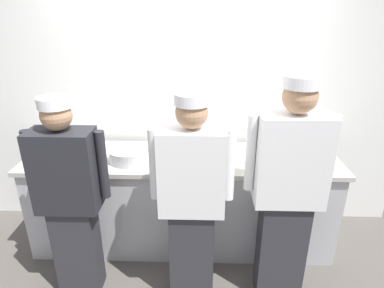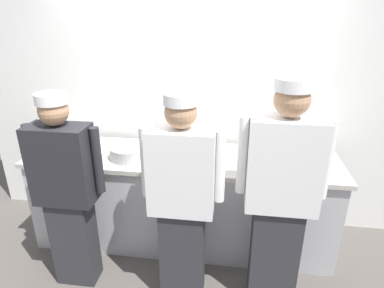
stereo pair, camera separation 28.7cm
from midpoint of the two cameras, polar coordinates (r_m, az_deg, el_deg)
The scene contains 15 objects.
ground_plane at distance 3.14m, azimuth 0.06°, elevation -20.40°, with size 9.00×9.00×0.00m, color #514C47.
wall_back at distance 3.25m, azimuth 2.16°, elevation 8.83°, with size 4.36×0.10×2.74m.
prep_counter at distance 3.16m, azimuth 1.00°, elevation -9.67°, with size 2.78×0.71×0.91m.
chef_near_left at distance 2.64m, azimuth -18.07°, elevation -7.66°, with size 0.59×0.24×1.61m.
chef_center at distance 2.37m, azimuth 1.75°, elevation -9.53°, with size 0.60×0.24×1.65m.
chef_far_right at distance 2.42m, azimuth 18.51°, elevation -8.40°, with size 0.63×0.24×1.75m.
plate_stack_front at distance 2.89m, azimuth 23.40°, elevation -3.55°, with size 0.22×0.22×0.10m.
mixing_bowl_steel at distance 2.92m, azimuth -8.13°, elevation -1.45°, with size 0.34×0.34×0.11m, color #B7BABF.
sheet_tray at distance 2.93m, azimuth 7.23°, elevation -2.22°, with size 0.46×0.33×0.02m, color #B7BABF.
squeeze_bottle_primary at distance 2.93m, azimuth 16.71°, elevation -1.40°, with size 0.06×0.06×0.19m.
ramekin_green_sauce at distance 2.84m, azimuth -0.05°, elevation -2.61°, with size 0.09×0.09×0.04m.
ramekin_yellow_sauce at distance 2.97m, azimuth -13.51°, elevation -2.08°, with size 0.10×0.10×0.05m.
ramekin_red_sauce at distance 3.03m, azimuth 19.93°, elevation -2.35°, with size 0.09×0.09×0.05m.
deli_cup at distance 3.21m, azimuth 22.80°, elevation -1.04°, with size 0.09×0.09×0.09m, color white.
chefs_knife at distance 3.25m, azimuth -16.55°, elevation -0.60°, with size 0.28×0.03×0.02m.
Camera 2 is at (0.45, -2.27, 2.13)m, focal length 30.70 mm.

